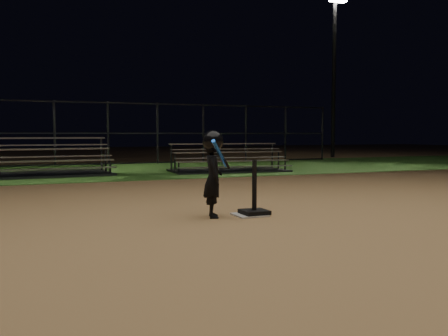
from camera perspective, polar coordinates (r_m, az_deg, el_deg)
ground at (r=7.29m, az=3.02°, el=-5.61°), size 80.00×80.00×0.00m
grass_strip at (r=16.82m, az=-11.79°, el=-0.21°), size 60.00×8.00×0.01m
home_plate at (r=7.29m, az=3.02°, el=-5.52°), size 0.45×0.45×0.02m
batting_tee at (r=7.28m, az=3.58°, el=-4.24°), size 0.38×0.38×0.81m
child_batter at (r=7.06m, az=-1.29°, el=-0.40°), size 0.47×0.61×1.27m
bleacher_left at (r=15.16m, az=-21.84°, el=-0.01°), size 4.68×2.47×1.12m
bleacher_right at (r=15.76m, az=0.57°, el=0.26°), size 3.83×2.05×0.91m
backstop_fence at (r=19.73m, az=-13.46°, el=3.99°), size 20.08×0.08×2.50m
light_pole_right at (r=26.48m, az=12.87°, el=12.00°), size 0.90×0.53×8.30m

